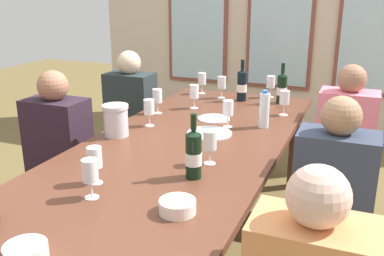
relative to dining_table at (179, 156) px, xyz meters
The scene contains 26 objects.
back_wall_with_windows 2.85m from the dining_table, 90.00° to the left, with size 4.29×0.10×2.90m.
dining_table is the anchor object (origin of this frame).
white_plate_0 0.29m from the dining_table, 72.93° to the left, with size 0.27×0.27×0.01m, color white.
white_plate_1 0.58m from the dining_table, 89.32° to the left, with size 0.22×0.22×0.01m, color white.
metal_pitcher 0.45m from the dining_table, behind, with size 0.16×0.16×0.19m.
wine_bottle_0 0.45m from the dining_table, 56.52° to the right, with size 0.08×0.08×0.31m.
wine_bottle_2 1.16m from the dining_table, 88.18° to the left, with size 0.08×0.08×0.32m.
wine_bottle_3 1.24m from the dining_table, 73.91° to the left, with size 0.08×0.08×0.31m.
tasting_bowl_0 1.16m from the dining_table, 91.74° to the right, with size 0.14×0.14×0.05m, color white.
tasting_bowl_1 0.75m from the dining_table, 66.50° to the right, with size 0.15×0.15×0.05m, color white.
water_bottle 0.66m from the dining_table, 56.13° to the left, with size 0.06×0.06×0.24m.
wine_glass_0 0.84m from the dining_table, 105.74° to the left, with size 0.07×0.07×0.17m.
wine_glass_1 0.97m from the dining_table, 63.63° to the left, with size 0.07×0.07×0.17m.
wine_glass_2 1.36m from the dining_table, 80.54° to the left, with size 0.07×0.07×0.17m.
wine_glass_3 0.35m from the dining_table, 34.09° to the right, with size 0.07×0.07×0.17m.
wine_glass_4 0.72m from the dining_table, 125.94° to the left, with size 0.07×0.07×0.17m.
wine_glass_5 0.62m from the dining_table, 105.10° to the right, with size 0.07×0.07×0.17m.
wine_glass_6 0.47m from the dining_table, 139.20° to the left, with size 0.07×0.07×0.17m.
wine_glass_7 1.18m from the dining_table, 96.61° to the left, with size 0.07×0.07×0.17m.
wine_glass_8 0.50m from the dining_table, 72.12° to the left, with size 0.07×0.07×0.17m.
wine_glass_9 1.30m from the dining_table, 105.05° to the left, with size 0.07×0.07×0.17m.
wine_glass_10 0.73m from the dining_table, 97.21° to the right, with size 0.07×0.07×0.17m.
seated_person_0 0.85m from the dining_table, behind, with size 0.38×0.24×1.11m.
seated_person_1 0.85m from the dining_table, ahead, with size 0.38×0.24×1.11m.
seated_person_4 1.26m from the dining_table, 132.01° to the left, with size 0.38×0.24×1.11m.
seated_person_5 1.26m from the dining_table, 47.78° to the left, with size 0.38×0.24×1.11m.
Camera 1 is at (0.93, -2.09, 1.59)m, focal length 40.91 mm.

